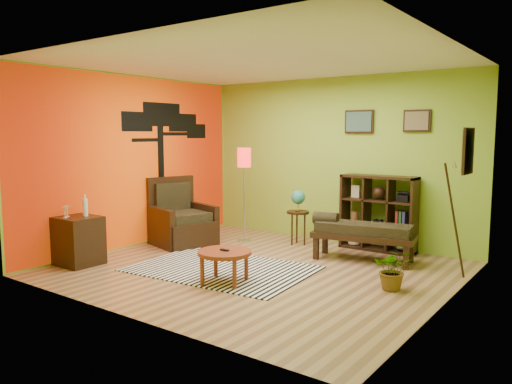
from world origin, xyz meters
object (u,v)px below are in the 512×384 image
Objects in this scene: globe_table at (298,203)px; floor_lamp at (244,166)px; potted_plant at (393,274)px; bench at (361,231)px; side_cabinet at (78,240)px; cube_shelf at (379,213)px; coffee_table at (225,255)px; armchair at (181,224)px.

floor_lamp is at bearing -157.35° from globe_table.
globe_table is 2.67m from potted_plant.
side_cabinet is at bearing -140.85° from bench.
bench is 3.07× the size of potted_plant.
bench reaches higher than potted_plant.
globe_table is at bearing -162.66° from cube_shelf.
coffee_table is at bearing -107.01° from cube_shelf.
armchair is 3.03m from bench.
coffee_table is 0.73× the size of globe_table.
globe_table is 1.38m from bench.
bench is (3.15, 2.57, 0.09)m from side_cabinet.
potted_plant is at bearing -19.32° from floor_lamp.
floor_lamp is 1.11m from globe_table.
coffee_table is at bearing -151.43° from potted_plant.
floor_lamp is at bearing 179.46° from bench.
side_cabinet is 2.01× the size of potted_plant.
armchair is 1.45m from floor_lamp.
side_cabinet is at bearing -166.66° from coffee_table.
bench reaches higher than coffee_table.
side_cabinet is at bearing -159.52° from potted_plant.
side_cabinet is (-0.21, -1.84, 0.01)m from armchair.
cube_shelf is 2.40× the size of potted_plant.
globe_table reaches higher than potted_plant.
floor_lamp is 1.76× the size of globe_table.
coffee_table is 0.44× the size of bench.
floor_lamp is (0.99, 2.59, 0.96)m from side_cabinet.
armchair is 2.01m from globe_table.
coffee_table is 2.47m from globe_table.
armchair is 0.73× the size of bench.
cube_shelf is at bearing 117.23° from potted_plant.
globe_table is 1.33m from cube_shelf.
globe_table is at bearing 33.77° from armchair.
side_cabinet is 4.57m from cube_shelf.
coffee_table is 0.42× the size of floor_lamp.
bench is at bearing 39.15° from side_cabinet.
cube_shelf is 0.79m from bench.
armchair is 1.12× the size of side_cabinet.
floor_lamp reaches higher than coffee_table.
armchair is 2.25× the size of potted_plant.
potted_plant is (4.05, 1.51, -0.15)m from side_cabinet.
floor_lamp reaches higher than side_cabinet.
side_cabinet is (-2.26, -0.54, -0.01)m from coffee_table.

